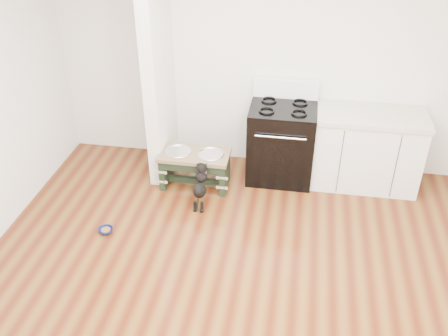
# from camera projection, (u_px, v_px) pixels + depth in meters

# --- Properties ---
(ground) EXTENTS (5.00, 5.00, 0.00)m
(ground) POSITION_uv_depth(u_px,v_px,m) (232.00, 305.00, 4.38)
(ground) COLOR #4A1C0D
(ground) RESTS_ON ground
(room_shell) EXTENTS (5.00, 5.00, 5.00)m
(room_shell) POSITION_uv_depth(u_px,v_px,m) (234.00, 146.00, 3.51)
(room_shell) COLOR silver
(room_shell) RESTS_ON ground
(partition_wall) EXTENTS (0.15, 0.80, 2.70)m
(partition_wall) POSITION_uv_depth(u_px,v_px,m) (158.00, 65.00, 5.56)
(partition_wall) COLOR silver
(partition_wall) RESTS_ON ground
(oven_range) EXTENTS (0.76, 0.69, 1.14)m
(oven_range) POSITION_uv_depth(u_px,v_px,m) (281.00, 141.00, 5.88)
(oven_range) COLOR black
(oven_range) RESTS_ON ground
(cabinet_run) EXTENTS (1.24, 0.64, 0.91)m
(cabinet_run) POSITION_uv_depth(u_px,v_px,m) (366.00, 149.00, 5.77)
(cabinet_run) COLOR silver
(cabinet_run) RESTS_ON ground
(dog_feeder) EXTENTS (0.81, 0.43, 0.46)m
(dog_feeder) POSITION_uv_depth(u_px,v_px,m) (195.00, 163.00, 5.78)
(dog_feeder) COLOR black
(dog_feeder) RESTS_ON ground
(puppy) EXTENTS (0.14, 0.41, 0.49)m
(puppy) POSITION_uv_depth(u_px,v_px,m) (200.00, 185.00, 5.48)
(puppy) COLOR black
(puppy) RESTS_ON ground
(floor_bowl) EXTENTS (0.17, 0.17, 0.05)m
(floor_bowl) POSITION_uv_depth(u_px,v_px,m) (106.00, 230.00, 5.20)
(floor_bowl) COLOR navy
(floor_bowl) RESTS_ON ground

